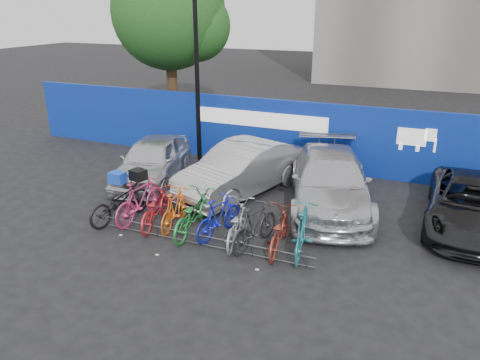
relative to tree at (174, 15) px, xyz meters
The scene contains 21 objects.
ground 13.14m from the tree, 56.03° to the right, with size 100.00×100.00×0.00m, color black.
hoarding 8.80m from the tree, 30.89° to the right, with size 22.00×0.18×2.40m.
tree is the anchor object (origin of this frame).
lamppost 6.14m from the tree, 52.49° to the right, with size 0.25×0.50×6.11m.
bike_rack 13.55m from the tree, 57.55° to the right, with size 5.60×0.03×0.30m.
car_0 9.08m from the tree, 66.19° to the right, with size 1.74×4.32×1.47m, color silver.
car_1 10.43m from the tree, 48.45° to the right, with size 1.65×4.72×1.56m, color #ADADB1.
car_2 12.25m from the tree, 38.02° to the right, with size 2.18×5.36×1.56m, color silver.
car_3 15.23m from the tree, 28.89° to the right, with size 2.20×4.77×1.33m, color black.
bike_0 11.85m from the tree, 68.38° to the right, with size 0.72×2.05×1.08m, color black.
bike_1 11.87m from the tree, 65.43° to the right, with size 0.56×1.97×1.18m, color #C13368.
bike_2 12.19m from the tree, 63.24° to the right, with size 0.66×1.88×0.99m, color red.
bike_3 12.32m from the tree, 60.58° to the right, with size 0.49×1.72×1.04m, color orange.
bike_4 12.72m from the tree, 58.38° to the right, with size 0.72×2.07×1.09m, color #207B32.
bike_5 12.98m from the tree, 55.39° to the right, with size 0.50×1.75×1.05m, color #111EBA.
bike_6 13.36m from the tree, 53.68° to the right, with size 0.66×1.91×1.00m, color #93959A.
bike_7 13.67m from the tree, 52.03° to the right, with size 0.51×1.82×1.09m, color #252628.
bike_8 13.98m from the tree, 49.90° to the right, with size 0.67×1.91×1.00m, color maroon.
bike_9 14.27m from the tree, 47.96° to the right, with size 0.56×1.99×1.20m, color #20737B.
cargo_crate 11.61m from the tree, 68.38° to the right, with size 0.41×0.31×0.29m, color #143EBF.
cargo_topcase 11.61m from the tree, 65.43° to the right, with size 0.38×0.34×0.28m, color black.
Camera 1 is at (4.73, -9.55, 5.51)m, focal length 35.00 mm.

